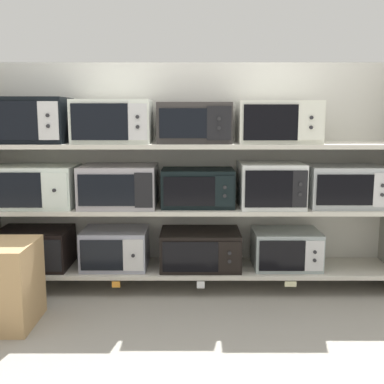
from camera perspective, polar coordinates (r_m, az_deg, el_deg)
name	(u,v)px	position (r m, az deg, el deg)	size (l,w,h in m)	color
ground	(191,358)	(2.59, -0.08, -19.39)	(6.86, 6.00, 0.02)	gray
back_panel	(192,173)	(3.54, 0.01, 2.30)	(3.06, 0.04, 1.61)	beige
shelf_0	(192,268)	(3.45, 0.00, -9.20)	(2.86, 0.43, 0.03)	beige
microwave_0	(36,248)	(3.59, -18.30, -6.43)	(0.50, 0.39, 0.27)	black
microwave_1	(117,248)	(3.45, -9.06, -6.70)	(0.46, 0.37, 0.27)	#989AAC
microwave_2	(202,249)	(3.40, 1.19, -6.89)	(0.56, 0.41, 0.26)	black
microwave_3	(287,249)	(3.47, 11.46, -6.75)	(0.47, 0.36, 0.26)	#97A3A3
price_tag_0	(25,285)	(3.45, -19.57, -10.49)	(0.08, 0.00, 0.05)	beige
price_tag_1	(118,284)	(3.30, -8.99, -10.97)	(0.06, 0.00, 0.04)	orange
price_tag_2	(202,285)	(3.26, 1.24, -11.16)	(0.05, 0.00, 0.05)	white
price_tag_3	(292,284)	(3.33, 12.01, -10.85)	(0.08, 0.00, 0.04)	beige
shelf_1	(192,208)	(3.34, 0.00, -1.95)	(2.86, 0.43, 0.03)	beige
microwave_4	(37,186)	(3.48, -18.18, 0.72)	(0.57, 0.40, 0.29)	silver
microwave_5	(121,186)	(3.35, -8.61, 0.75)	(0.52, 0.41, 0.29)	#A4A0A7
microwave_6	(199,188)	(3.31, 0.90, 0.53)	(0.50, 0.34, 0.26)	black
microwave_7	(272,185)	(3.35, 9.64, 0.89)	(0.44, 0.43, 0.31)	silver
microwave_8	(346,186)	(3.48, 18.13, 0.68)	(0.52, 0.37, 0.29)	#B2B8BA
shelf_2	(192,145)	(3.28, 0.00, 5.69)	(2.86, 0.43, 0.03)	beige
microwave_9	(31,120)	(3.46, -18.87, 8.19)	(0.53, 0.40, 0.31)	black
microwave_10	(115,121)	(3.31, -9.34, 8.41)	(0.53, 0.38, 0.29)	silver
microwave_11	(196,123)	(3.27, 0.49, 8.35)	(0.50, 0.35, 0.28)	#35312F
microwave_12	(279,122)	(3.32, 10.53, 8.31)	(0.55, 0.38, 0.29)	silver
shipping_carton	(1,284)	(3.05, -22.04, -10.25)	(0.41, 0.41, 0.50)	tan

